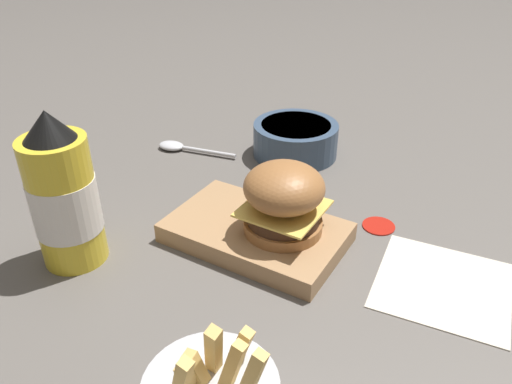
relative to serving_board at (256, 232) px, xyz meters
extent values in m
plane|color=#5B5651|center=(-0.01, 0.01, -0.01)|extent=(6.00, 6.00, 0.00)
cube|color=#A37A51|center=(0.00, 0.00, 0.00)|extent=(0.23, 0.14, 0.03)
cylinder|color=#9E6638|center=(0.04, 0.01, 0.02)|extent=(0.10, 0.10, 0.02)
cylinder|color=#422819|center=(0.04, 0.01, 0.04)|extent=(0.09, 0.09, 0.02)
cube|color=#EAC656|center=(0.04, 0.01, 0.05)|extent=(0.10, 0.10, 0.00)
ellipsoid|color=#9E6638|center=(0.04, 0.01, 0.08)|extent=(0.10, 0.10, 0.06)
cylinder|color=yellow|center=(-0.18, -0.15, 0.07)|extent=(0.08, 0.08, 0.17)
cylinder|color=white|center=(-0.18, -0.15, 0.07)|extent=(0.08, 0.08, 0.07)
cone|color=black|center=(-0.18, -0.15, 0.17)|extent=(0.06, 0.06, 0.03)
cube|color=#E5B760|center=(0.11, -0.28, 0.07)|extent=(0.02, 0.03, 0.07)
cube|color=#E5B760|center=(0.12, -0.24, 0.07)|extent=(0.03, 0.01, 0.06)
cube|color=#E5B760|center=(0.12, -0.26, 0.08)|extent=(0.03, 0.03, 0.09)
cube|color=#E5B760|center=(0.13, -0.26, 0.07)|extent=(0.03, 0.02, 0.07)
cube|color=#E5B760|center=(0.11, -0.27, 0.07)|extent=(0.02, 0.02, 0.07)
cylinder|color=#384C66|center=(-0.07, 0.26, 0.02)|extent=(0.15, 0.15, 0.06)
cylinder|color=beige|center=(-0.07, 0.26, 0.04)|extent=(0.12, 0.12, 0.01)
cylinder|color=silver|center=(-0.20, 0.18, -0.01)|extent=(0.10, 0.03, 0.01)
ellipsoid|color=silver|center=(-0.28, 0.16, -0.01)|extent=(0.05, 0.04, 0.01)
cylinder|color=#B21E14|center=(0.13, 0.12, -0.01)|extent=(0.05, 0.05, 0.00)
cube|color=beige|center=(0.24, 0.04, -0.01)|extent=(0.17, 0.17, 0.00)
camera|label=1|loc=(0.28, -0.47, 0.39)|focal=35.00mm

